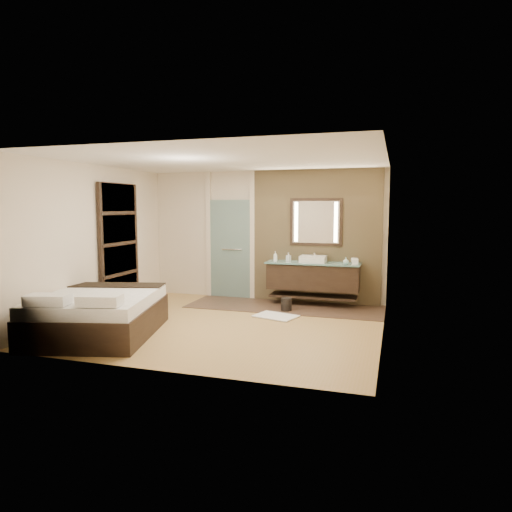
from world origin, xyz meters
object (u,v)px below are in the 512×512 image
(mirror_unit, at_px, (316,222))
(vanity, at_px, (313,276))
(bed, at_px, (99,314))
(waste_bin, at_px, (286,305))

(mirror_unit, bearing_deg, vanity, -90.00)
(vanity, bearing_deg, bed, -131.78)
(bed, bearing_deg, vanity, 33.98)
(vanity, distance_m, bed, 4.13)
(mirror_unit, xyz_separation_m, bed, (-2.75, -3.31, -1.32))
(mirror_unit, relative_size, waste_bin, 4.23)
(vanity, xyz_separation_m, bed, (-2.75, -3.08, -0.25))
(mirror_unit, relative_size, bed, 0.45)
(vanity, bearing_deg, waste_bin, -120.14)
(vanity, height_order, mirror_unit, mirror_unit)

